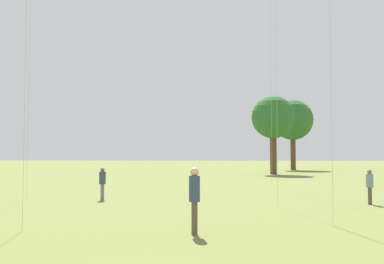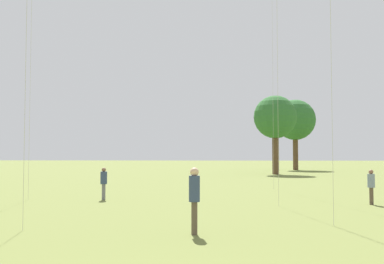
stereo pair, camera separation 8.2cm
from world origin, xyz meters
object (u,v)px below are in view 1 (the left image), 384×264
Objects in this scene: person_standing_5 at (102,181)px; distant_tree_1 at (293,120)px; person_standing_1 at (194,193)px; person_standing_3 at (370,184)px; distant_tree_0 at (273,118)px.

distant_tree_1 is at bearing 113.49° from person_standing_5.
distant_tree_1 is (16.11, 41.67, 6.00)m from person_standing_5.
person_standing_1 is at bearing -102.46° from distant_tree_1.
distant_tree_1 reaches higher than person_standing_3.
distant_tree_0 is at bearing -108.04° from distant_tree_1.
distant_tree_0 is at bearing 84.72° from person_standing_3.
distant_tree_1 is at bearing 81.61° from person_standing_1.
person_standing_1 is 1.20× the size of person_standing_3.
distant_tree_0 is at bearing 112.04° from person_standing_5.
person_standing_5 is 0.18× the size of distant_tree_0.
person_standing_5 is at bearing -111.13° from distant_tree_1.
person_standing_3 is at bearing 38.40° from person_standing_5.
distant_tree_1 is (11.21, 50.74, 5.80)m from person_standing_1.
person_standing_3 is (7.29, 7.74, -0.21)m from person_standing_1.
person_standing_3 is 0.98× the size of person_standing_5.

